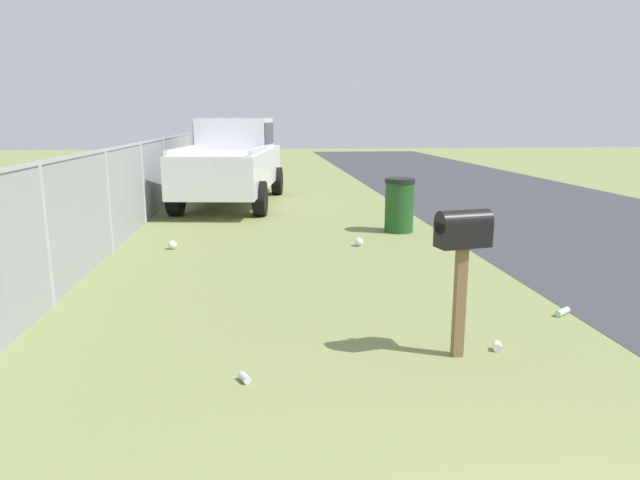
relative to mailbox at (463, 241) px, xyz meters
name	(u,v)px	position (x,y,z in m)	size (l,w,h in m)	color
mailbox	(463,241)	(0.00, 0.00, 0.00)	(0.29, 0.49, 1.31)	brown
pickup_truck	(233,159)	(9.73, 2.41, 0.06)	(5.63, 2.65, 2.09)	silver
trash_bin	(399,205)	(5.61, -0.83, -0.54)	(0.56, 0.56, 1.00)	#1E4C1E
fence_section	(127,187)	(5.67, 4.07, -0.16)	(18.30, 0.07, 1.63)	#9EA3A8
litter_can_midfield_a	(245,378)	(-0.33, 1.87, -1.01)	(0.07, 0.07, 0.12)	silver
litter_cup_by_mailbox	(497,346)	(0.07, -0.40, -1.00)	(0.08, 0.08, 0.10)	white
litter_bag_midfield_b	(172,245)	(4.56, 3.16, -0.97)	(0.14, 0.14, 0.14)	silver
litter_bottle_near_hydrant	(563,312)	(0.91, -1.49, -1.01)	(0.07, 0.07, 0.22)	#B2D8BF
litter_bag_far_scatter	(359,242)	(4.48, 0.12, -0.97)	(0.14, 0.14, 0.14)	silver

